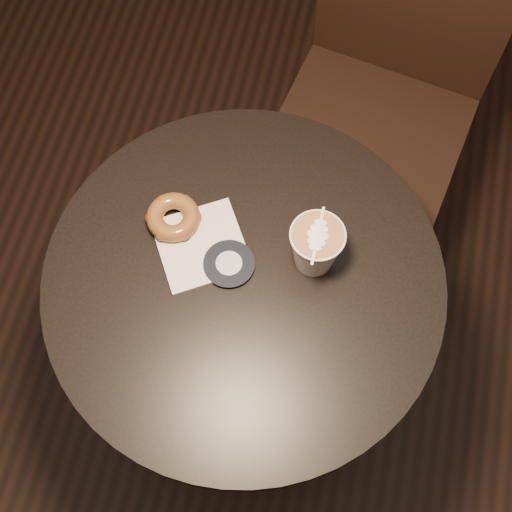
% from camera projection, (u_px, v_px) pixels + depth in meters
% --- Properties ---
extents(cafe_table, '(0.70, 0.70, 0.75)m').
position_uv_depth(cafe_table, '(245.00, 315.00, 1.41)').
color(cafe_table, black).
rests_on(cafe_table, ground).
extents(chair, '(0.50, 0.50, 1.07)m').
position_uv_depth(chair, '(392.00, 69.00, 1.59)').
color(chair, black).
rests_on(chair, ground).
extents(pastry_bag, '(0.20, 0.20, 0.01)m').
position_uv_depth(pastry_bag, '(201.00, 246.00, 1.25)').
color(pastry_bag, silver).
rests_on(pastry_bag, cafe_table).
extents(doughnut, '(0.10, 0.10, 0.03)m').
position_uv_depth(doughnut, '(173.00, 217.00, 1.25)').
color(doughnut, brown).
rests_on(doughnut, pastry_bag).
extents(latte_cup, '(0.09, 0.09, 0.10)m').
position_uv_depth(latte_cup, '(316.00, 248.00, 1.19)').
color(latte_cup, silver).
rests_on(latte_cup, cafe_table).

